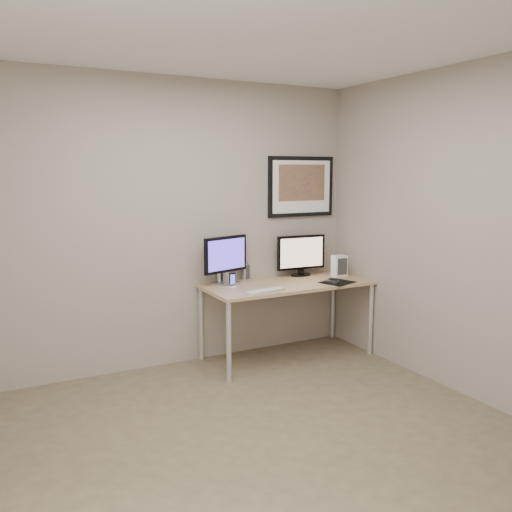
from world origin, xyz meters
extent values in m
plane|color=brown|center=(0.00, 0.00, 0.00)|extent=(3.60, 3.60, 0.00)
plane|color=white|center=(0.00, 0.00, 2.60)|extent=(3.60, 3.60, 0.00)
plane|color=gray|center=(0.00, 1.70, 1.30)|extent=(3.60, 0.00, 3.60)
plane|color=gray|center=(1.80, 0.00, 1.30)|extent=(0.00, 3.40, 3.40)
cube|color=#8E6745|center=(1.00, 1.35, 0.71)|extent=(1.60, 0.70, 0.03)
cylinder|color=silver|center=(0.24, 1.04, 0.35)|extent=(0.04, 0.04, 0.70)
cylinder|color=silver|center=(0.24, 1.66, 0.35)|extent=(0.04, 0.04, 0.70)
cylinder|color=silver|center=(1.76, 1.04, 0.35)|extent=(0.04, 0.04, 0.70)
cylinder|color=silver|center=(1.76, 1.66, 0.35)|extent=(0.04, 0.04, 0.70)
cube|color=black|center=(1.35, 1.68, 1.62)|extent=(0.75, 0.03, 0.60)
cube|color=silver|center=(1.35, 1.67, 1.62)|extent=(0.67, 0.00, 0.52)
cube|color=orange|center=(1.35, 1.66, 1.66)|extent=(0.54, 0.00, 0.36)
cube|color=#ABABB0|center=(0.46, 1.57, 0.74)|extent=(0.26, 0.22, 0.02)
cube|color=#ABABB0|center=(0.46, 1.57, 0.80)|extent=(0.05, 0.05, 0.10)
cube|color=black|center=(0.46, 1.57, 1.01)|extent=(0.48, 0.17, 0.33)
cube|color=#3D28A1|center=(0.46, 1.55, 1.01)|extent=(0.42, 0.13, 0.28)
cube|color=black|center=(1.30, 1.58, 0.74)|extent=(0.23, 0.13, 0.02)
cube|color=black|center=(1.30, 1.58, 0.77)|extent=(0.05, 0.04, 0.05)
cube|color=black|center=(1.30, 1.58, 0.97)|extent=(0.53, 0.06, 0.34)
cube|color=tan|center=(1.30, 1.57, 0.97)|extent=(0.47, 0.03, 0.29)
cylinder|color=#ABABB0|center=(0.44, 1.66, 0.81)|extent=(0.09, 0.09, 0.16)
cylinder|color=#ABABB0|center=(0.70, 1.65, 0.81)|extent=(0.09, 0.09, 0.17)
cube|color=black|center=(0.45, 1.41, 0.80)|extent=(0.07, 0.07, 0.13)
cube|color=#BCBCC1|center=(0.64, 1.12, 0.74)|extent=(0.40, 0.17, 0.01)
cube|color=black|center=(1.42, 1.14, 0.73)|extent=(0.35, 0.33, 0.00)
ellipsoid|color=black|center=(1.39, 1.16, 0.75)|extent=(0.08, 0.12, 0.04)
cube|color=white|center=(1.63, 1.39, 0.84)|extent=(0.14, 0.10, 0.21)
camera|label=1|loc=(-1.61, -2.95, 1.78)|focal=38.00mm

